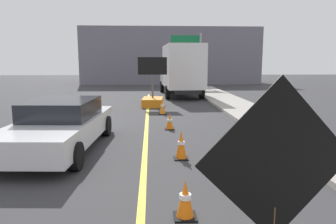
# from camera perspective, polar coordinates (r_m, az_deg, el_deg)

# --- Properties ---
(lane_center_stripe) EXTENTS (0.14, 36.00, 0.01)m
(lane_center_stripe) POSITION_cam_1_polar(r_m,az_deg,el_deg) (6.14, -4.69, -14.31)
(lane_center_stripe) COLOR yellow
(lane_center_stripe) RESTS_ON ground
(roadwork_sign) EXTENTS (1.62, 0.26, 2.33)m
(roadwork_sign) POSITION_cam_1_polar(r_m,az_deg,el_deg) (3.20, 19.20, -9.13)
(roadwork_sign) COLOR #593819
(roadwork_sign) RESTS_ON ground
(arrow_board_trailer) EXTENTS (1.60, 1.87, 2.70)m
(arrow_board_trailer) POSITION_cam_1_polar(r_m,az_deg,el_deg) (17.44, -2.82, 2.66)
(arrow_board_trailer) COLOR orange
(arrow_board_trailer) RESTS_ON ground
(box_truck) EXTENTS (2.81, 7.57, 3.59)m
(box_truck) POSITION_cam_1_polar(r_m,az_deg,el_deg) (22.68, 2.36, 7.79)
(box_truck) COLOR black
(box_truck) RESTS_ON ground
(pickup_car) EXTENTS (2.35, 5.24, 1.38)m
(pickup_car) POSITION_cam_1_polar(r_m,az_deg,el_deg) (9.27, -18.96, -2.22)
(pickup_car) COLOR silver
(pickup_car) RESTS_ON ground
(highway_guide_sign) EXTENTS (2.78, 0.34, 5.00)m
(highway_guide_sign) POSITION_cam_1_polar(r_m,az_deg,el_deg) (28.84, 4.37, 11.06)
(highway_guide_sign) COLOR gray
(highway_guide_sign) RESTS_ON ground
(far_building_block) EXTENTS (19.66, 6.83, 6.17)m
(far_building_block) POSITION_cam_1_polar(r_m,az_deg,el_deg) (37.14, 0.35, 10.13)
(far_building_block) COLOR slate
(far_building_block) RESTS_ON ground
(traffic_cone_near_sign) EXTENTS (0.36, 0.36, 0.62)m
(traffic_cone_near_sign) POSITION_cam_1_polar(r_m,az_deg,el_deg) (5.11, 3.17, -15.64)
(traffic_cone_near_sign) COLOR black
(traffic_cone_near_sign) RESTS_ON ground
(traffic_cone_mid_lane) EXTENTS (0.36, 0.36, 0.74)m
(traffic_cone_mid_lane) POSITION_cam_1_polar(r_m,az_deg,el_deg) (7.95, 2.42, -6.03)
(traffic_cone_mid_lane) COLOR black
(traffic_cone_mid_lane) RESTS_ON ground
(traffic_cone_far_lane) EXTENTS (0.36, 0.36, 0.60)m
(traffic_cone_far_lane) POSITION_cam_1_polar(r_m,az_deg,el_deg) (11.40, 0.31, -1.74)
(traffic_cone_far_lane) COLOR black
(traffic_cone_far_lane) RESTS_ON ground
(traffic_cone_curbside) EXTENTS (0.36, 0.36, 0.72)m
(traffic_cone_curbside) POSITION_cam_1_polar(r_m,az_deg,el_deg) (14.70, -1.00, 0.96)
(traffic_cone_curbside) COLOR black
(traffic_cone_curbside) RESTS_ON ground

